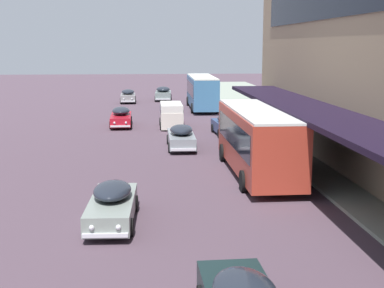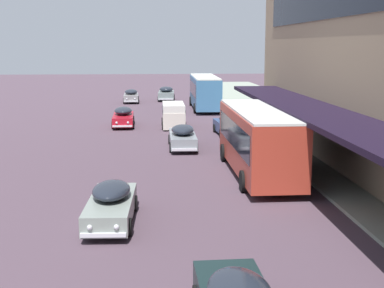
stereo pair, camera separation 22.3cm
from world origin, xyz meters
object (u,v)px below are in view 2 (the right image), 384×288
transit_bus_kerbside_front (258,138)px  vw_van (173,114)px  sedan_second_mid (123,117)px  sedan_second_near (166,94)px  sedan_lead_mid (131,96)px  sedan_oncoming_front (229,125)px  sedan_trailing_near (111,203)px  sedan_far_back (182,137)px  transit_bus_kerbside_rear (205,90)px

transit_bus_kerbside_front → vw_van: bearing=102.2°
sedan_second_mid → transit_bus_kerbside_front: bearing=-66.3°
sedan_second_mid → sedan_second_near: bearing=78.5°
sedan_lead_mid → sedan_second_near: (4.17, 2.03, 0.07)m
sedan_second_mid → sedan_oncoming_front: bearing=-32.3°
sedan_second_mid → vw_van: vw_van is taller
sedan_trailing_near → sedan_second_mid: sedan_second_mid is taller
transit_bus_kerbside_front → sedan_second_mid: size_ratio=2.04×
sedan_far_back → sedan_lead_mid: (-4.27, 28.56, -0.01)m
sedan_oncoming_front → sedan_second_mid: sedan_second_mid is taller
transit_bus_kerbside_rear → sedan_second_mid: transit_bus_kerbside_rear is taller
sedan_second_near → transit_bus_kerbside_front: bearing=-84.8°
sedan_far_back → sedan_second_near: 30.59m
sedan_far_back → sedan_lead_mid: bearing=98.5°
sedan_trailing_near → transit_bus_kerbside_front: bearing=44.9°
sedan_second_near → sedan_lead_mid: bearing=-154.1°
sedan_oncoming_front → sedan_lead_mid: bearing=108.8°
sedan_trailing_near → sedan_oncoming_front: size_ratio=1.11×
transit_bus_kerbside_rear → sedan_far_back: size_ratio=2.11×
transit_bus_kerbside_front → vw_van: size_ratio=2.24×
sedan_lead_mid → sedan_second_near: 4.64m
transit_bus_kerbside_front → sedan_oncoming_front: (0.37, 12.48, -1.20)m
sedan_far_back → sedan_trailing_near: sedan_far_back is taller
sedan_second_mid → sedan_lead_mid: bearing=89.9°
transit_bus_kerbside_front → vw_van: (-3.59, 16.64, -0.86)m
sedan_second_mid → vw_van: size_ratio=1.09×
sedan_lead_mid → sedan_trailing_near: bearing=-89.1°
sedan_oncoming_front → sedan_second_mid: size_ratio=0.89×
transit_bus_kerbside_rear → sedan_trailing_near: 36.41m
sedan_second_mid → sedan_far_back: bearing=-66.7°
transit_bus_kerbside_rear → sedan_trailing_near: (-7.18, -35.67, -1.23)m
transit_bus_kerbside_rear → vw_van: size_ratio=2.32×
sedan_trailing_near → vw_van: vw_van is taller
sedan_trailing_near → sedan_oncoming_front: (7.35, 19.44, 0.01)m
sedan_lead_mid → sedan_oncoming_front: bearing=-71.2°
transit_bus_kerbside_front → sedan_second_near: bearing=95.2°
sedan_second_mid → transit_bus_kerbside_rear: bearing=54.7°
sedan_lead_mid → transit_bus_kerbside_rear: bearing=-43.4°
transit_bus_kerbside_front → sedan_far_back: bearing=114.2°
sedan_oncoming_front → sedan_second_mid: (-8.06, 5.09, 0.02)m
sedan_far_back → sedan_second_mid: sedan_second_mid is taller
sedan_lead_mid → sedan_second_mid: size_ratio=0.89×
sedan_trailing_near → sedan_second_mid: (-0.72, 24.53, 0.03)m
sedan_far_back → sedan_trailing_near: (-3.58, -14.55, -0.02)m
sedan_trailing_near → sedan_second_near: 45.27m
transit_bus_kerbside_front → transit_bus_kerbside_rear: 28.71m
sedan_trailing_near → vw_van: size_ratio=1.07×
sedan_trailing_near → sedan_far_back: bearing=76.2°
sedan_far_back → sedan_second_near: size_ratio=1.09×
sedan_second_near → transit_bus_kerbside_rear: bearing=-68.6°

